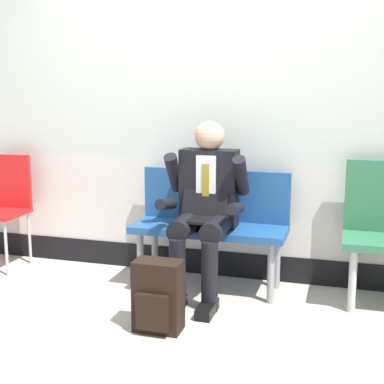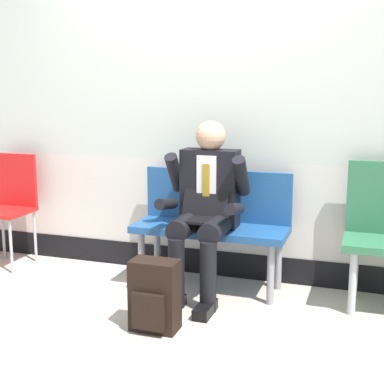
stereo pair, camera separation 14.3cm
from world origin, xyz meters
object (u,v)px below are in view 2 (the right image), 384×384
at_px(person_seated, 205,205).
at_px(folding_chair, 11,199).
at_px(bench_with_person, 213,219).
at_px(backpack, 154,296).

distance_m(person_seated, folding_chair, 1.75).
xyz_separation_m(bench_with_person, folding_chair, (-1.73, -0.02, 0.04)).
height_order(backpack, folding_chair, folding_chair).
distance_m(backpack, folding_chair, 1.85).
height_order(person_seated, folding_chair, person_seated).
xyz_separation_m(backpack, folding_chair, (-1.62, 0.82, 0.33)).
height_order(bench_with_person, person_seated, person_seated).
bearing_deg(folding_chair, person_seated, -5.85).
height_order(person_seated, backpack, person_seated).
relative_size(bench_with_person, person_seated, 0.91).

